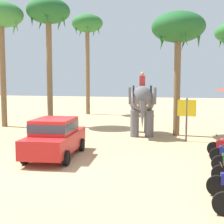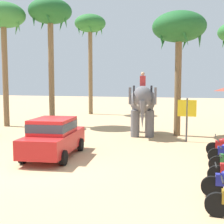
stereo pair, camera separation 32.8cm
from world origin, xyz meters
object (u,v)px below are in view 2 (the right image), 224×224
Objects in this scene: elephant_with_mahout at (143,103)px; palm_tree_left_of_road at (179,30)px; palm_tree_far_back at (50,16)px; signboard_yellow at (187,111)px; car_sedan_foreground at (54,136)px; palm_tree_near_hut at (90,27)px; palm_tree_leaning_seaward at (3,19)px.

palm_tree_left_of_road reaches higher than elephant_with_mahout.
palm_tree_far_back is (-9.56, 1.62, 1.83)m from palm_tree_left_of_road.
signboard_yellow is at bearing -69.28° from palm_tree_left_of_road.
elephant_with_mahout is 3.10m from signboard_yellow.
palm_tree_far_back is at bearing 164.32° from elephant_with_mahout.
elephant_with_mahout is (2.47, 6.69, 1.06)m from car_sedan_foreground.
palm_tree_far_back reaches higher than elephant_with_mahout.
palm_tree_far_back is at bearing -86.95° from palm_tree_near_hut.
signboard_yellow is (10.73, -12.49, -7.30)m from palm_tree_near_hut.
car_sedan_foreground is 7.21m from elephant_with_mahout.
car_sedan_foreground is at bearing -60.32° from palm_tree_far_back.
palm_tree_far_back is at bearing 24.56° from palm_tree_leaning_seaward.
palm_tree_near_hut reaches higher than palm_tree_leaning_seaward.
palm_tree_leaning_seaward is (-3.07, -1.40, -0.33)m from palm_tree_far_back.
car_sedan_foreground is 0.46× the size of palm_tree_far_back.
palm_tree_left_of_road is (4.55, 7.17, 5.45)m from car_sedan_foreground.
palm_tree_leaning_seaward is at bearing -155.44° from palm_tree_far_back.
palm_tree_leaning_seaward is at bearing 176.23° from elephant_with_mahout.
car_sedan_foreground is 12.97m from palm_tree_leaning_seaward.
palm_tree_leaning_seaward reaches higher than signboard_yellow.
palm_tree_far_back is 12.64m from signboard_yellow.
elephant_with_mahout is 15.38m from palm_tree_near_hut.
palm_tree_far_back reaches higher than car_sedan_foreground.
palm_tree_near_hut is at bearing 130.67° from signboard_yellow.
palm_tree_near_hut is 18.02m from signboard_yellow.
palm_tree_near_hut is 14.87m from palm_tree_left_of_road.
car_sedan_foreground is 0.58× the size of palm_tree_left_of_road.
palm_tree_near_hut is at bearing 93.05° from palm_tree_far_back.
palm_tree_leaning_seaward is at bearing -103.95° from palm_tree_near_hut.
palm_tree_left_of_road is 0.82× the size of palm_tree_leaning_seaward.
signboard_yellow is at bearing -18.66° from palm_tree_far_back.
palm_tree_far_back is at bearing 170.36° from palm_tree_left_of_road.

